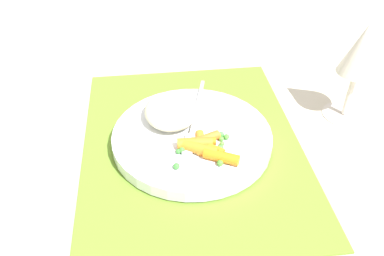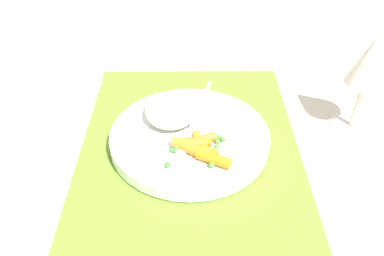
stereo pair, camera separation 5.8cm
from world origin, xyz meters
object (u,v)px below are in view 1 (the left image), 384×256
plate (192,138)px  carrot_portion (204,146)px  rice_mound (171,111)px  fork (194,122)px  wine_glass (361,54)px

plate → carrot_portion: (0.04, 0.01, 0.02)m
plate → carrot_portion: 0.05m
plate → rice_mound: rice_mound is taller
rice_mound → fork: size_ratio=0.51×
carrot_portion → fork: 0.07m
plate → fork: size_ratio=1.29×
carrot_portion → fork: carrot_portion is taller
plate → fork: 0.03m
rice_mound → carrot_portion: 0.09m
rice_mound → carrot_portion: rice_mound is taller
rice_mound → fork: 0.04m
carrot_portion → wine_glass: size_ratio=0.51×
plate → rice_mound: (-0.04, -0.03, 0.03)m
carrot_portion → wine_glass: (-0.09, 0.27, 0.09)m
plate → wine_glass: (-0.05, 0.28, 0.11)m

